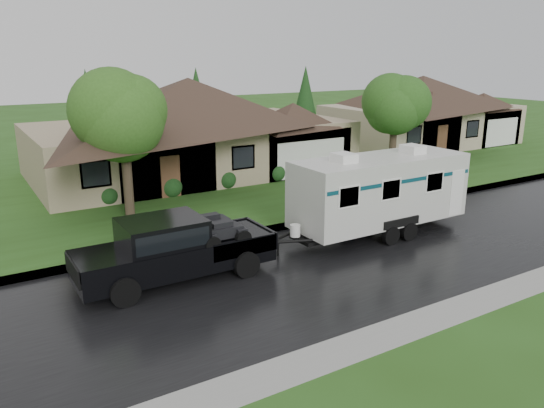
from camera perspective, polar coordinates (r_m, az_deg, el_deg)
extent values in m
plane|color=#294E18|center=(20.03, 2.01, -4.87)|extent=(140.00, 140.00, 0.00)
cube|color=black|center=(18.52, 5.44, -6.70)|extent=(140.00, 8.00, 0.01)
cube|color=gray|center=(21.81, -1.26, -2.90)|extent=(140.00, 0.50, 0.15)
cube|color=#294E18|center=(33.06, -12.50, 3.23)|extent=(140.00, 26.00, 0.15)
cube|color=gray|center=(32.54, -8.74, 6.05)|extent=(18.00, 10.00, 3.00)
pyramid|color=#36271D|center=(32.11, -9.05, 13.27)|extent=(19.44, 10.80, 2.60)
cube|color=gray|center=(32.48, 2.23, 5.93)|extent=(5.76, 4.00, 2.70)
cube|color=tan|center=(44.55, 15.62, 8.26)|extent=(14.00, 9.00, 3.00)
pyramid|color=#36271D|center=(44.24, 15.99, 13.14)|extent=(15.12, 9.72, 2.30)
cube|color=tan|center=(46.17, 21.50, 7.81)|extent=(4.48, 4.00, 2.70)
cylinder|color=#382B1E|center=(23.83, -15.21, 1.74)|extent=(0.42, 0.42, 2.71)
sphere|color=#3D7225|center=(23.31, -15.73, 8.84)|extent=(3.74, 3.74, 3.74)
cylinder|color=#382B1E|center=(31.51, 12.78, 5.08)|extent=(0.40, 0.40, 2.53)
sphere|color=#326721|center=(31.13, 13.10, 10.09)|extent=(3.49, 3.49, 3.49)
sphere|color=#143814|center=(26.43, -17.23, 1.03)|extent=(1.00, 1.00, 1.00)
sphere|color=#143814|center=(27.32, -10.86, 1.94)|extent=(1.00, 1.00, 1.00)
sphere|color=#143814|center=(28.54, -4.95, 2.76)|extent=(1.00, 1.00, 1.00)
sphere|color=#143814|center=(30.04, 0.43, 3.48)|extent=(1.00, 1.00, 1.00)
sphere|color=#143814|center=(31.79, 5.27, 4.10)|extent=(1.00, 1.00, 1.00)
cube|color=black|center=(17.45, -10.29, -5.44)|extent=(6.34, 2.11, 0.91)
cube|color=black|center=(16.73, -17.79, -5.88)|extent=(1.69, 2.06, 0.37)
cube|color=black|center=(17.04, -11.75, -3.14)|extent=(2.53, 1.99, 0.95)
cube|color=black|center=(17.02, -11.76, -2.97)|extent=(2.32, 2.03, 0.58)
cube|color=black|center=(18.13, -4.41, -3.69)|extent=(2.32, 2.01, 0.06)
cylinder|color=black|center=(16.12, -15.57, -9.10)|extent=(0.89, 0.34, 0.89)
cylinder|color=black|center=(17.97, -17.45, -6.60)|extent=(0.89, 0.34, 0.89)
cylinder|color=black|center=(17.49, -2.81, -6.49)|extent=(0.89, 0.34, 0.89)
cylinder|color=black|center=(19.21, -5.79, -4.46)|extent=(0.89, 0.34, 0.89)
cube|color=silver|center=(21.62, 11.51, 1.58)|extent=(7.39, 2.53, 2.59)
cube|color=black|center=(22.02, 11.31, -2.08)|extent=(7.82, 1.27, 0.15)
cube|color=#0A3F4C|center=(21.49, 11.60, 3.05)|extent=(7.25, 2.55, 0.15)
cube|color=white|center=(20.08, 7.74, 4.95)|extent=(0.74, 0.84, 0.34)
cube|color=white|center=(22.49, 14.90, 5.73)|extent=(0.74, 0.84, 0.34)
cylinder|color=black|center=(20.87, 12.64, -3.32)|extent=(0.74, 0.25, 0.74)
cylinder|color=black|center=(22.62, 8.28, -1.59)|extent=(0.74, 0.25, 0.74)
cylinder|color=black|center=(21.51, 14.47, -2.86)|extent=(0.74, 0.25, 0.74)
cylinder|color=black|center=(23.21, 10.09, -1.22)|extent=(0.74, 0.25, 0.74)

